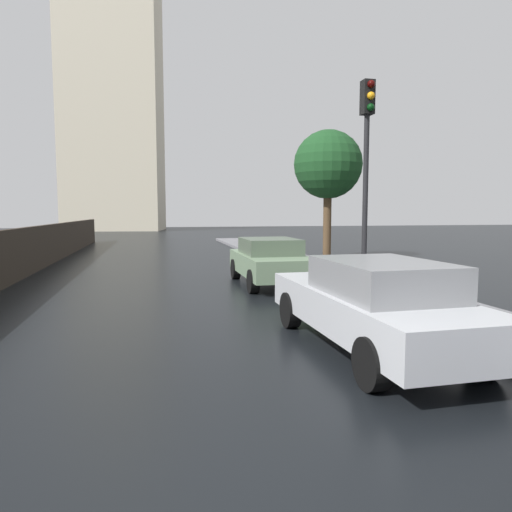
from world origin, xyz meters
name	(u,v)px	position (x,y,z in m)	size (l,w,h in m)	color
car_silver_near_kerb	(373,303)	(2.73, 3.32, 0.69)	(1.78, 4.51, 1.34)	#B2B5BA
car_green_far_ahead	(270,260)	(2.79, 9.58, 0.67)	(1.74, 3.89, 1.28)	slate
traffic_light	(367,149)	(4.38, 7.05, 3.43)	(0.26, 0.39, 4.80)	black
street_tree_near	(328,165)	(6.75, 15.48, 3.93)	(2.82, 2.82, 5.38)	#4C3823
distant_tower	(113,89)	(-4.28, 50.66, 15.21)	(10.93, 8.60, 30.42)	beige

